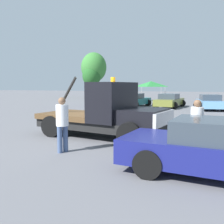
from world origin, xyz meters
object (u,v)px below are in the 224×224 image
person_near_truck (197,123)px  tree_left (94,67)px  tow_truck (108,114)px  tree_center (92,76)px  person_at_hood (62,121)px  parked_car_olive (170,101)px  parked_car_navy (104,100)px  parked_car_teal (134,100)px  parked_car_skyblue (210,102)px  canopy_tent_green (151,84)px

person_near_truck → tree_left: (-17.76, 31.56, 4.20)m
tow_truck → tree_center: tree_center is taller
person_at_hood → parked_car_olive: bearing=-69.0°
person_at_hood → parked_car_navy: person_at_hood is taller
person_at_hood → parked_car_teal: person_at_hood is taller
parked_car_skyblue → tree_left: (-18.40, 15.98, 4.54)m
person_at_hood → tree_center: bearing=-42.2°
parked_car_skyblue → canopy_tent_green: 13.15m
parked_car_olive → person_at_hood: bearing=-175.7°
parked_car_olive → tree_left: 21.52m
parked_car_navy → parked_car_skyblue: same height
canopy_tent_green → parked_car_skyblue: bearing=-55.4°
tow_truck → parked_car_olive: (0.52, 15.09, -0.30)m
parked_car_navy → parked_car_skyblue: size_ratio=1.02×
person_near_truck → parked_car_skyblue: size_ratio=0.37×
parked_car_navy → tree_left: tree_left is taller
parked_car_teal → parked_car_skyblue: size_ratio=1.07×
tow_truck → canopy_tent_green: canopy_tent_green is taller
parked_car_olive → tree_center: size_ratio=0.91×
person_at_hood → canopy_tent_green: bearing=-59.9°
parked_car_skyblue → tow_truck: bearing=154.2°
parked_car_olive → tree_left: bearing=52.3°
tow_truck → parked_car_navy: size_ratio=1.22×
parked_car_skyblue → person_at_hood: bearing=155.0°
person_at_hood → tree_center: tree_center is taller
person_at_hood → parked_car_navy: size_ratio=0.37×
parked_car_skyblue → tree_center: bearing=41.2°
canopy_tent_green → parked_car_olive: bearing=-68.5°
parked_car_navy → canopy_tent_green: 10.70m
tow_truck → tree_center: bearing=125.9°
parked_car_teal → canopy_tent_green: (-0.34, 10.09, 1.67)m
person_near_truck → tree_left: 36.46m
parked_car_navy → parked_car_olive: bearing=-89.7°
parked_car_skyblue → person_near_truck: bearing=168.2°
parked_car_navy → parked_car_skyblue: bearing=-96.7°
tow_truck → person_near_truck: (3.48, -1.51, 0.03)m
parked_car_navy → canopy_tent_green: size_ratio=1.36×
tow_truck → parked_car_olive: tow_truck is taller
canopy_tent_green → tree_left: 12.51m
parked_car_navy → tree_center: (-8.12, 14.52, 3.07)m
person_at_hood → canopy_tent_green: (-2.78, 27.42, 1.31)m
tree_left → parked_car_skyblue: bearing=-41.0°
tree_left → parked_car_teal: bearing=-53.6°
parked_car_olive → parked_car_skyblue: 3.74m
tow_truck → parked_car_navy: bearing=122.7°
canopy_tent_green → tree_center: bearing=158.4°
tow_truck → person_at_hood: size_ratio=3.26×
person_near_truck → tree_center: size_ratio=0.31×
parked_car_olive → tree_left: (-14.80, 14.96, 4.54)m
parked_car_teal → parked_car_olive: same height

